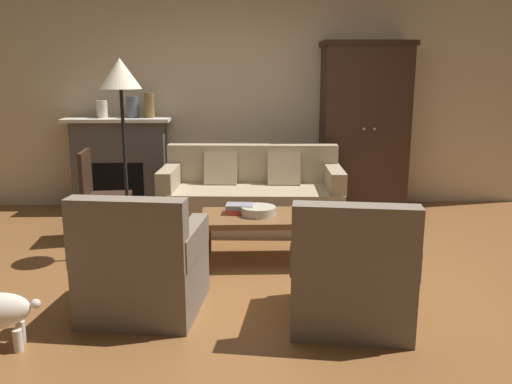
# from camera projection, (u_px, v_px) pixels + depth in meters

# --- Properties ---
(ground_plane) EXTENTS (9.60, 9.60, 0.00)m
(ground_plane) POSITION_uv_depth(u_px,v_px,m) (253.00, 276.00, 4.35)
(ground_plane) COLOR brown
(back_wall) EXTENTS (7.20, 0.10, 2.80)m
(back_wall) POSITION_uv_depth(u_px,v_px,m) (247.00, 93.00, 6.53)
(back_wall) COLOR beige
(back_wall) RESTS_ON ground
(fireplace) EXTENTS (1.26, 0.48, 1.12)m
(fireplace) POSITION_uv_depth(u_px,v_px,m) (121.00, 163.00, 6.42)
(fireplace) COLOR #4C4947
(fireplace) RESTS_ON ground
(armoire) EXTENTS (1.06, 0.57, 2.01)m
(armoire) POSITION_uv_depth(u_px,v_px,m) (364.00, 127.00, 6.34)
(armoire) COLOR #382319
(armoire) RESTS_ON ground
(couch) EXTENTS (1.96, 0.95, 0.86)m
(couch) POSITION_uv_depth(u_px,v_px,m) (252.00, 197.00, 5.73)
(couch) COLOR tan
(couch) RESTS_ON ground
(coffee_table) EXTENTS (1.10, 0.60, 0.42)m
(coffee_table) POSITION_uv_depth(u_px,v_px,m) (264.00, 221.00, 4.64)
(coffee_table) COLOR brown
(coffee_table) RESTS_ON ground
(fruit_bowl) EXTENTS (0.31, 0.31, 0.08)m
(fruit_bowl) POSITION_uv_depth(u_px,v_px,m) (258.00, 211.00, 4.63)
(fruit_bowl) COLOR beige
(fruit_bowl) RESTS_ON coffee_table
(book_stack) EXTENTS (0.25, 0.19, 0.08)m
(book_stack) POSITION_uv_depth(u_px,v_px,m) (240.00, 209.00, 4.69)
(book_stack) COLOR #B73833
(book_stack) RESTS_ON coffee_table
(mantel_vase_cream) EXTENTS (0.13, 0.13, 0.20)m
(mantel_vase_cream) POSITION_uv_depth(u_px,v_px,m) (102.00, 109.00, 6.25)
(mantel_vase_cream) COLOR beige
(mantel_vase_cream) RESTS_ON fireplace
(mantel_vase_slate) EXTENTS (0.14, 0.14, 0.25)m
(mantel_vase_slate) POSITION_uv_depth(u_px,v_px,m) (132.00, 107.00, 6.25)
(mantel_vase_slate) COLOR #565B66
(mantel_vase_slate) RESTS_ON fireplace
(mantel_vase_bronze) EXTENTS (0.12, 0.12, 0.29)m
(mantel_vase_bronze) POSITION_uv_depth(u_px,v_px,m) (149.00, 105.00, 6.26)
(mantel_vase_bronze) COLOR olive
(mantel_vase_bronze) RESTS_ON fireplace
(armchair_near_left) EXTENTS (0.87, 0.87, 0.88)m
(armchair_near_left) POSITION_uv_depth(u_px,v_px,m) (143.00, 269.00, 3.64)
(armchair_near_left) COLOR #756656
(armchair_near_left) RESTS_ON ground
(armchair_near_right) EXTENTS (0.88, 0.88, 0.88)m
(armchair_near_right) POSITION_uv_depth(u_px,v_px,m) (351.00, 278.00, 3.48)
(armchair_near_right) COLOR #756656
(armchair_near_right) RESTS_ON ground
(side_chair_wooden) EXTENTS (0.48, 0.48, 0.90)m
(side_chair_wooden) POSITION_uv_depth(u_px,v_px,m) (98.00, 189.00, 5.23)
(side_chair_wooden) COLOR #382319
(side_chair_wooden) RESTS_ON ground
(floor_lamp) EXTENTS (0.36, 0.36, 1.77)m
(floor_lamp) POSITION_uv_depth(u_px,v_px,m) (121.00, 86.00, 4.51)
(floor_lamp) COLOR black
(floor_lamp) RESTS_ON ground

